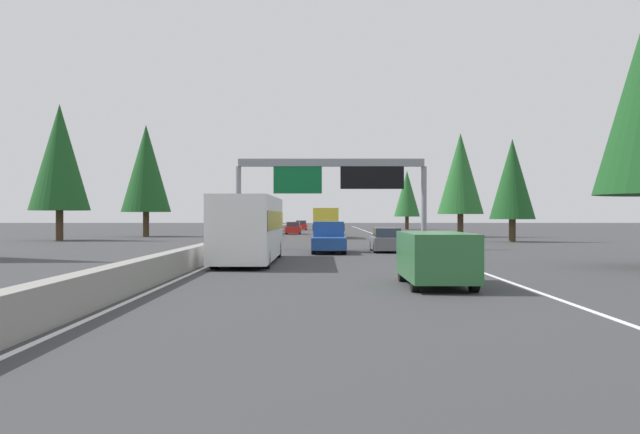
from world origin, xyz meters
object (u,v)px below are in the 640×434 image
at_px(minivan_near_center, 324,226).
at_px(conifer_left_mid, 60,157).
at_px(sign_gantry_overhead, 334,177).
at_px(minivan_distant_a, 436,256).
at_px(sedan_far_center, 301,226).
at_px(box_truck_mid_left, 326,222).
at_px(sedan_distant_b, 386,241).
at_px(conifer_right_far, 460,174).
at_px(conifer_right_distant, 407,194).
at_px(bus_far_left, 250,226).
at_px(sedan_mid_right, 293,228).
at_px(conifer_right_mid, 512,179).
at_px(pickup_mid_center, 329,237).
at_px(conifer_left_far, 146,168).

distance_m(minivan_near_center, conifer_left_mid, 32.09).
bearing_deg(conifer_left_mid, sign_gantry_overhead, -124.74).
relative_size(minivan_distant_a, sedan_far_center, 1.14).
bearing_deg(box_truck_mid_left, sedan_distant_b, -172.60).
height_order(sedan_far_center, conifer_left_mid, conifer_left_mid).
distance_m(sign_gantry_overhead, conifer_right_far, 31.02).
bearing_deg(conifer_right_far, conifer_right_distant, 1.26).
xyz_separation_m(sign_gantry_overhead, bus_far_left, (-13.70, 4.23, -3.05)).
distance_m(sedan_mid_right, conifer_right_mid, 32.65).
bearing_deg(sedan_mid_right, box_truck_mid_left, -165.86).
relative_size(bus_far_left, conifer_left_mid, 0.94).
distance_m(sedan_far_center, conifer_right_far, 41.23).
distance_m(sedan_distant_b, conifer_right_mid, 21.51).
xyz_separation_m(sign_gantry_overhead, pickup_mid_center, (-4.42, 0.39, -3.85)).
xyz_separation_m(sedan_mid_right, bus_far_left, (-52.90, -0.00, 1.03)).
bearing_deg(sedan_distant_b, conifer_left_mid, 53.32).
xyz_separation_m(sign_gantry_overhead, conifer_right_distant, (68.13, -12.78, 0.95)).
bearing_deg(box_truck_mid_left, sedan_far_center, 5.06).
relative_size(sedan_far_center, minivan_near_center, 0.88).
bearing_deg(sedan_distant_b, minivan_distant_a, 179.00).
xyz_separation_m(sedan_distant_b, conifer_right_distant, (71.74, -9.61, 5.03)).
bearing_deg(conifer_right_distant, minivan_near_center, 156.54).
xyz_separation_m(minivan_near_center, conifer_left_mid, (-20.57, 23.76, 6.49)).
xyz_separation_m(pickup_mid_center, minivan_near_center, (41.84, 0.15, 0.04)).
distance_m(sign_gantry_overhead, box_truck_mid_left, 24.32).
xyz_separation_m(box_truck_mid_left, conifer_right_mid, (-10.61, -15.79, 3.70)).
bearing_deg(conifer_left_far, sedan_far_center, -23.54).
relative_size(sign_gantry_overhead, conifer_left_far, 1.07).
distance_m(bus_far_left, conifer_left_far, 45.70).
xyz_separation_m(pickup_mid_center, conifer_left_far, (33.44, 19.10, 6.32)).
bearing_deg(sedan_distant_b, minivan_near_center, 5.17).
relative_size(sedan_mid_right, conifer_right_far, 0.40).
xyz_separation_m(sedan_far_center, conifer_right_far, (-36.77, -17.68, 5.92)).
distance_m(sign_gantry_overhead, conifer_right_mid, 20.45).
relative_size(conifer_right_far, conifer_left_far, 0.91).
bearing_deg(conifer_right_mid, conifer_right_distant, 2.70).
xyz_separation_m(minivan_distant_a, conifer_left_mid, (42.31, 27.09, 6.49)).
height_order(sedan_distant_b, conifer_right_far, conifer_right_far).
bearing_deg(sedan_far_center, conifer_right_mid, -159.22).
relative_size(sedan_far_center, box_truck_mid_left, 0.52).
distance_m(conifer_right_far, conifer_left_mid, 39.52).
relative_size(sedan_mid_right, bus_far_left, 0.38).
distance_m(minivan_distant_a, minivan_near_center, 62.97).
bearing_deg(sedan_far_center, conifer_right_far, -154.32).
height_order(conifer_right_mid, conifer_left_far, conifer_left_far).
bearing_deg(sign_gantry_overhead, pickup_mid_center, 174.92).
height_order(minivan_near_center, conifer_right_mid, conifer_right_mid).
distance_m(box_truck_mid_left, conifer_right_distant, 46.15).
distance_m(pickup_mid_center, sedan_distant_b, 3.66).
relative_size(sign_gantry_overhead, sedan_distant_b, 2.88).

